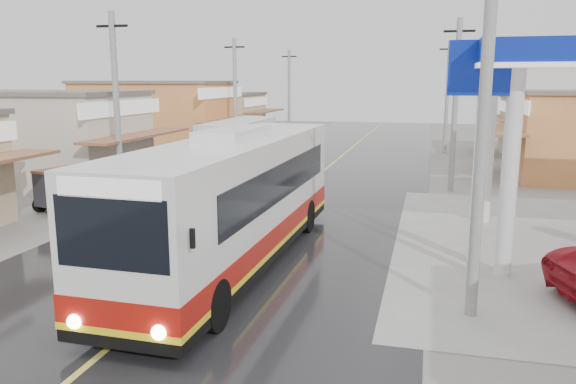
# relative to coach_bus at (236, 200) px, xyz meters

# --- Properties ---
(ground) EXTENTS (120.00, 120.00, 0.00)m
(ground) POSITION_rel_coach_bus_xyz_m (-0.69, -2.21, -1.87)
(ground) COLOR slate
(ground) RESTS_ON ground
(road) EXTENTS (12.00, 90.00, 0.02)m
(road) POSITION_rel_coach_bus_xyz_m (-0.69, 12.79, -1.86)
(road) COLOR black
(road) RESTS_ON ground
(centre_line) EXTENTS (0.15, 90.00, 0.01)m
(centre_line) POSITION_rel_coach_bus_xyz_m (-0.69, 12.79, -1.85)
(centre_line) COLOR #D8CC4C
(centre_line) RESTS_ON road
(shopfronts_left) EXTENTS (11.00, 44.00, 5.20)m
(shopfronts_left) POSITION_rel_coach_bus_xyz_m (-13.69, 15.79, -1.87)
(shopfronts_left) COLOR tan
(shopfronts_left) RESTS_ON ground
(utility_poles_left) EXTENTS (1.60, 50.00, 8.00)m
(utility_poles_left) POSITION_rel_coach_bus_xyz_m (-7.69, 13.79, -1.87)
(utility_poles_left) COLOR gray
(utility_poles_left) RESTS_ON ground
(utility_poles_right) EXTENTS (1.60, 36.00, 8.00)m
(utility_poles_right) POSITION_rel_coach_bus_xyz_m (6.31, 12.79, -1.87)
(utility_poles_right) COLOR gray
(utility_poles_right) RESTS_ON ground
(coach_bus) EXTENTS (3.03, 12.50, 3.88)m
(coach_bus) POSITION_rel_coach_bus_xyz_m (0.00, 0.00, 0.00)
(coach_bus) COLOR silver
(coach_bus) RESTS_ON road
(second_bus) EXTENTS (2.54, 8.73, 2.88)m
(second_bus) POSITION_rel_coach_bus_xyz_m (-5.70, 16.81, -0.32)
(second_bus) COLOR silver
(second_bus) RESTS_ON road
(cyclist) EXTENTS (0.87, 1.78, 1.84)m
(cyclist) POSITION_rel_coach_bus_xyz_m (-5.64, 2.19, -1.27)
(cyclist) COLOR black
(cyclist) RESTS_ON ground
(tricycle_near) EXTENTS (1.99, 2.55, 1.73)m
(tricycle_near) POSITION_rel_coach_bus_xyz_m (-8.93, 4.64, -0.88)
(tricycle_near) COLOR #26262D
(tricycle_near) RESTS_ON ground
(tyre_stack) EXTENTS (0.97, 0.97, 0.50)m
(tyre_stack) POSITION_rel_coach_bus_xyz_m (-6.28, 5.61, -1.62)
(tyre_stack) COLOR black
(tyre_stack) RESTS_ON ground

